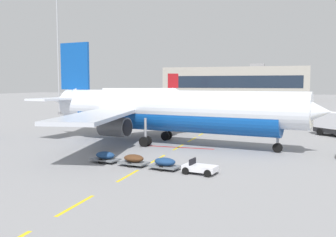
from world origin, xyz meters
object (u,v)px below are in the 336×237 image
(airliner_foreground, at_px, (167,110))
(baggage_train, at_px, (149,161))
(fuel_service_truck, at_px, (106,114))
(airliner_mid_left, at_px, (141,93))
(apron_light_mast_near, at_px, (58,33))

(airliner_foreground, relative_size, baggage_train, 2.98)
(fuel_service_truck, bearing_deg, baggage_train, -57.58)
(airliner_foreground, distance_m, baggage_train, 13.11)
(airliner_mid_left, bearing_deg, airliner_foreground, -66.26)
(airliner_mid_left, relative_size, apron_light_mast_near, 0.96)
(fuel_service_truck, height_order, baggage_train, fuel_service_truck)
(fuel_service_truck, bearing_deg, apron_light_mast_near, 143.78)
(fuel_service_truck, xyz_separation_m, apron_light_mast_near, (-18.65, 13.66, 16.58))
(apron_light_mast_near, bearing_deg, airliner_foreground, -42.19)
(airliner_foreground, height_order, airliner_mid_left, airliner_foreground)
(airliner_foreground, height_order, baggage_train, airliner_foreground)
(airliner_mid_left, height_order, apron_light_mast_near, apron_light_mast_near)
(airliner_foreground, distance_m, airliner_mid_left, 93.23)
(apron_light_mast_near, bearing_deg, baggage_train, -49.47)
(fuel_service_truck, bearing_deg, airliner_mid_left, 106.71)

